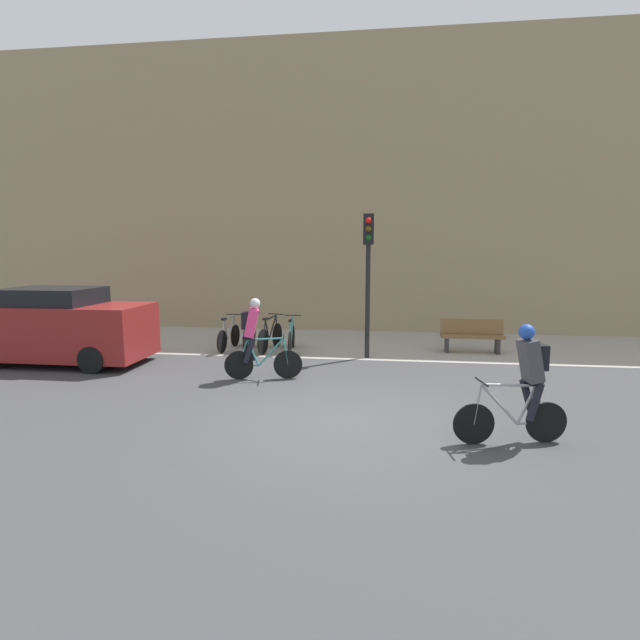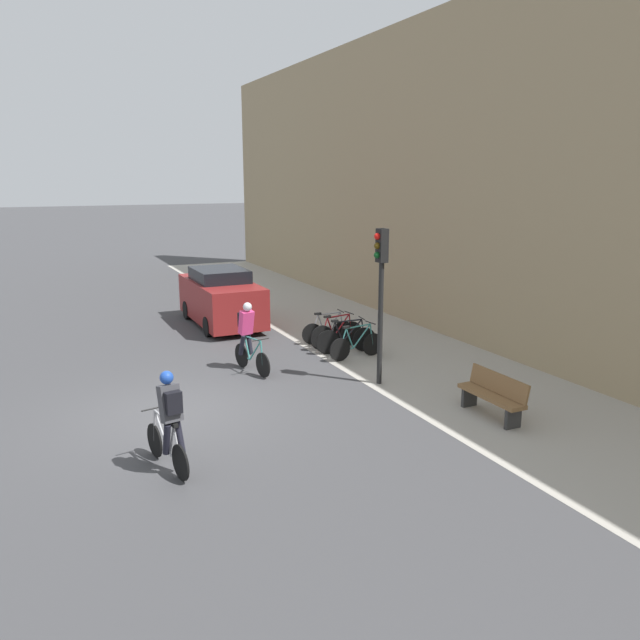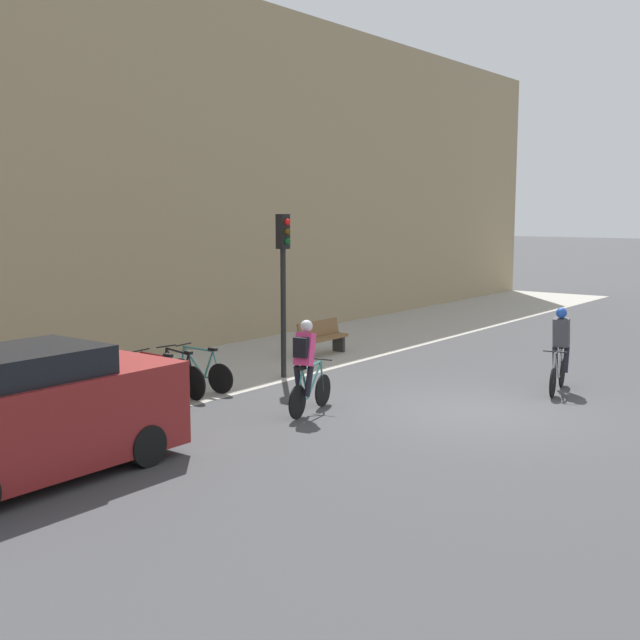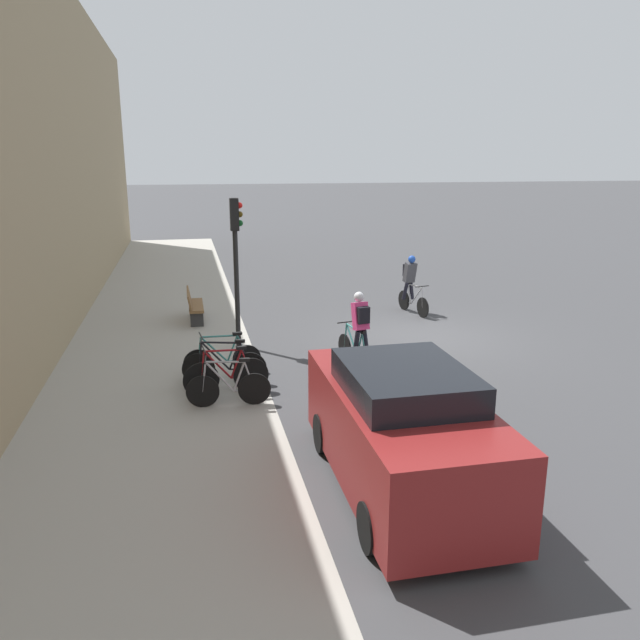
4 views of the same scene
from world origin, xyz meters
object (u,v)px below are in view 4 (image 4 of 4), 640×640
at_px(cyclist_pink, 359,328).
at_px(cyclist_grey, 411,282).
at_px(bench, 194,305).
at_px(parked_bike_0, 229,387).
at_px(parked_bike_2, 225,366).
at_px(parked_bike_3, 223,358).
at_px(parked_car, 401,430).
at_px(parked_bike_1, 226,375).
at_px(traffic_light_pole, 236,246).

bearing_deg(cyclist_pink, cyclist_grey, -31.82).
bearing_deg(bench, parked_bike_0, -175.64).
height_order(cyclist_pink, bench, cyclist_pink).
bearing_deg(parked_bike_2, parked_bike_3, -0.09).
height_order(cyclist_pink, parked_bike_0, cyclist_pink).
bearing_deg(parked_car, parked_bike_2, 24.30).
distance_m(cyclist_grey, parked_car, 10.55).
bearing_deg(parked_bike_1, bench, 4.78).
bearing_deg(parked_car, cyclist_grey, -20.94).
height_order(parked_bike_3, parked_car, parked_car).
distance_m(cyclist_pink, bench, 6.17).
bearing_deg(parked_bike_3, traffic_light_pole, -14.26).
bearing_deg(parked_car, parked_bike_0, 30.99).
relative_size(cyclist_grey, parked_bike_0, 1.10).
height_order(parked_bike_0, bench, parked_bike_0).
relative_size(cyclist_pink, cyclist_grey, 1.00).
bearing_deg(parked_bike_1, parked_bike_3, -0.10).
height_order(parked_bike_0, parked_bike_3, same).
relative_size(parked_bike_2, bench, 1.04).
bearing_deg(parked_bike_3, cyclist_grey, -52.59).
relative_size(parked_bike_1, bench, 1.02).
distance_m(traffic_light_pole, parked_car, 7.75).
height_order(cyclist_grey, parked_bike_3, cyclist_grey).
bearing_deg(cyclist_pink, parked_bike_2, 96.98).
height_order(traffic_light_pole, parked_car, traffic_light_pole).
distance_m(parked_bike_3, parked_car, 5.77).
distance_m(parked_bike_1, parked_bike_2, 0.59).
bearing_deg(parked_bike_3, parked_bike_2, 179.91).
xyz_separation_m(cyclist_pink, parked_bike_1, (-0.95, 2.97, -0.53)).
distance_m(cyclist_pink, parked_bike_1, 3.16).
height_order(cyclist_grey, parked_bike_2, cyclist_grey).
relative_size(cyclist_pink, parked_bike_2, 1.01).
distance_m(cyclist_pink, parked_bike_3, 3.03).
bearing_deg(cyclist_grey, bench, 87.12).
height_order(cyclist_grey, parked_bike_1, cyclist_grey).
relative_size(parked_bike_1, parked_car, 0.39).
distance_m(cyclist_grey, bench, 6.44).
xyz_separation_m(parked_bike_2, parked_car, (-4.74, -2.14, 0.49)).
bearing_deg(traffic_light_pole, parked_bike_0, 172.18).
relative_size(parked_bike_0, parked_bike_1, 0.94).
bearing_deg(traffic_light_pole, cyclist_pink, -133.30).
distance_m(parked_bike_3, traffic_light_pole, 3.02).
bearing_deg(cyclist_grey, traffic_light_pole, 114.48).
bearing_deg(traffic_light_pole, bench, 20.39).
height_order(parked_bike_3, bench, parked_bike_3).
bearing_deg(parked_bike_3, parked_bike_1, 179.90).
distance_m(parked_bike_1, parked_bike_3, 1.18).
distance_m(cyclist_pink, cyclist_grey, 5.59).
xyz_separation_m(parked_bike_0, parked_car, (-3.57, -2.14, 0.51)).
relative_size(cyclist_grey, parked_car, 0.40).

